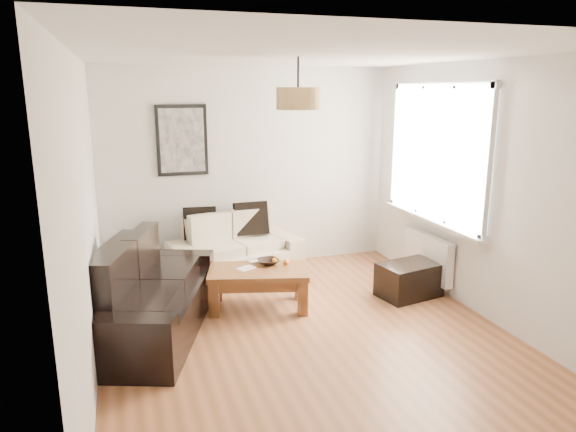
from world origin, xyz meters
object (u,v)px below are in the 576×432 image
object	(u,v)px
sofa_leather	(148,292)
coffee_table	(259,288)
ottoman	(409,280)
loveseat_cream	(235,249)

from	to	relation	value
sofa_leather	coffee_table	world-z (taller)	sofa_leather
coffee_table	ottoman	xyz separation A→B (m)	(1.72, -0.22, -0.02)
coffee_table	sofa_leather	bearing A→B (deg)	-167.69
sofa_leather	coffee_table	size ratio (longest dim) A/B	1.83
coffee_table	loveseat_cream	bearing A→B (deg)	92.20
loveseat_cream	coffee_table	bearing A→B (deg)	-101.11
loveseat_cream	coffee_table	size ratio (longest dim) A/B	1.46
ottoman	sofa_leather	bearing A→B (deg)	-179.37
coffee_table	ottoman	size ratio (longest dim) A/B	1.56
coffee_table	ottoman	world-z (taller)	coffee_table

